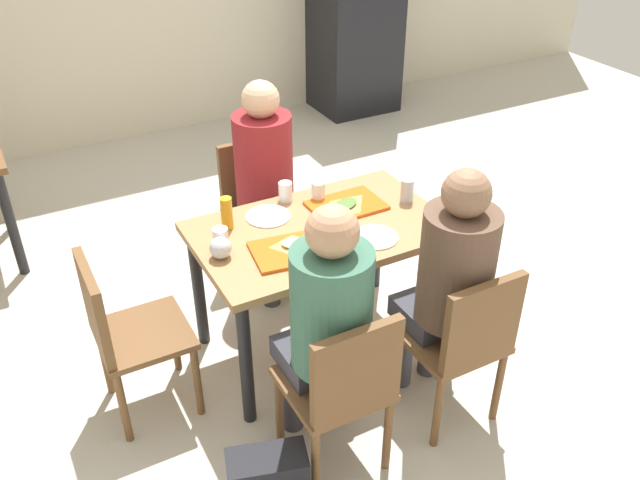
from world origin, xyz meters
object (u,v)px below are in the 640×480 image
plastic_cup_b (360,249)px  tray_red_far (346,205)px  pizza_slice_a (294,244)px  plastic_cup_d (318,191)px  main_table (320,245)px  pizza_slice_b (345,205)px  handbag (268,480)px  plastic_cup_a (285,191)px  foil_bundle (221,248)px  chair_far_side (259,202)px  person_far_side (267,174)px  paper_plate_center (268,216)px  chair_near_right (464,338)px  plastic_cup_c (221,238)px  chair_near_left (343,385)px  person_in_red (327,317)px  soda_can (407,190)px  condiment_bottle (227,213)px  drink_fridge (356,5)px  tray_red_near (293,250)px  chair_left_end (123,329)px  person_in_brown_jacket (450,275)px  paper_plate_near_edge (375,237)px

plastic_cup_b → tray_red_far: bearing=67.2°
pizza_slice_a → plastic_cup_d: plastic_cup_d is taller
main_table → pizza_slice_b: bearing=25.4°
plastic_cup_d → handbag: plastic_cup_d is taller
plastic_cup_a → foil_bundle: same height
chair_far_side → person_far_side: bearing=-90.0°
paper_plate_center → handbag: bearing=-115.7°
chair_near_right → plastic_cup_c: bearing=133.8°
tray_red_far → handbag: bearing=-134.2°
chair_near_left → chair_near_right: 0.60m
tray_red_far → chair_near_left: bearing=-120.4°
person_in_red → soda_can: bearing=38.2°
tray_red_far → condiment_bottle: size_ratio=2.25×
plastic_cup_b → drink_fridge: drink_fridge is taller
soda_can → handbag: 1.54m
pizza_slice_a → drink_fridge: size_ratio=0.11×
foil_bundle → tray_red_near: bearing=-20.4°
chair_far_side → pizza_slice_b: 0.74m
person_in_red → plastic_cup_d: (0.42, 0.86, 0.04)m
tray_red_near → chair_left_end: bearing=170.5°
chair_near_left → person_in_red: 0.28m
main_table → person_in_red: (-0.30, -0.62, 0.11)m
chair_near_left → person_in_brown_jacket: bearing=13.2°
chair_near_left → handbag: (-0.35, -0.02, -0.35)m
paper_plate_near_edge → condiment_bottle: size_ratio=1.38×
chair_near_left → drink_fridge: (2.18, 3.61, 0.46)m
chair_far_side → tray_red_near: bearing=-103.3°
pizza_slice_a → handbag: 1.01m
paper_plate_near_edge → foil_bundle: 0.71m
paper_plate_center → soda_can: size_ratio=1.80×
chair_left_end → plastic_cup_a: bearing=18.3°
paper_plate_center → foil_bundle: 0.40m
person_in_red → person_in_brown_jacket: bearing=0.0°
chair_far_side → plastic_cup_b: 1.11m
tray_red_near → tray_red_far: same height
chair_far_side → plastic_cup_b: chair_far_side is taller
person_in_red → plastic_cup_c: size_ratio=12.48×
foil_bundle → handbag: bearing=-100.6°
pizza_slice_b → chair_near_left: bearing=-120.0°
foil_bundle → drink_fridge: drink_fridge is taller
paper_plate_near_edge → plastic_cup_a: plastic_cup_a is taller
drink_fridge → tray_red_far: bearing=-121.4°
chair_far_side → plastic_cup_b: bearing=-88.4°
chair_near_left → pizza_slice_a: (0.11, 0.65, 0.26)m
chair_near_right → paper_plate_near_edge: chair_near_right is taller
chair_left_end → person_in_red: bearing=-42.0°
foil_bundle → person_far_side: bearing=51.3°
chair_left_end → paper_plate_center: 0.86m
person_in_brown_jacket → soda_can: (0.21, 0.63, 0.05)m
chair_near_left → handbag: chair_near_left is taller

